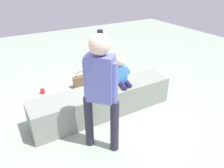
{
  "coord_description": "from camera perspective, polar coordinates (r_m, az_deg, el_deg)",
  "views": [
    {
      "loc": [
        -1.41,
        -2.7,
        2.16
      ],
      "look_at": [
        -0.03,
        -0.33,
        0.72
      ],
      "focal_mm": 34.65,
      "sensor_mm": 36.0,
      "label": 1
    }
  ],
  "objects": [
    {
      "name": "handbag_brown_canvas",
      "position": [
        4.52,
        -8.23,
        0.71
      ],
      "size": [
        0.31,
        0.12,
        0.35
      ],
      "color": "brown",
      "rests_on": "ground_plane"
    },
    {
      "name": "railing_post",
      "position": [
        4.35,
        -2.93,
        4.62
      ],
      "size": [
        0.36,
        0.36,
        1.19
      ],
      "color": "black",
      "rests_on": "ground_plane"
    },
    {
      "name": "handbag_black_leather",
      "position": [
        4.45,
        6.48,
        0.08
      ],
      "size": [
        0.28,
        0.1,
        0.3
      ],
      "color": "black",
      "rests_on": "ground_plane"
    },
    {
      "name": "cake_box_white",
      "position": [
        4.12,
        -10.78,
        -3.53
      ],
      "size": [
        0.29,
        0.28,
        0.11
      ],
      "primitive_type": "cube",
      "rotation": [
        0.0,
        0.0,
        -0.02
      ],
      "color": "white",
      "rests_on": "ground_plane"
    },
    {
      "name": "adult_standing",
      "position": [
        2.56,
        -3.05,
        -0.49
      ],
      "size": [
        0.36,
        0.37,
        1.57
      ],
      "color": "#292736",
      "rests_on": "ground_plane"
    },
    {
      "name": "water_bottle_far_side",
      "position": [
        4.91,
        -4.99,
        2.67
      ],
      "size": [
        0.07,
        0.07,
        0.19
      ],
      "color": "silver",
      "rests_on": "ground_plane"
    },
    {
      "name": "cake_plate",
      "position": [
        3.55,
        -1.07,
        -0.28
      ],
      "size": [
        0.22,
        0.22,
        0.07
      ],
      "color": "white",
      "rests_on": "concrete_ledge"
    },
    {
      "name": "child_seated",
      "position": [
        3.54,
        2.44,
        3.02
      ],
      "size": [
        0.29,
        0.34,
        0.48
      ],
      "color": "#281D53",
      "rests_on": "concrete_ledge"
    },
    {
      "name": "water_bottle_near_gift",
      "position": [
        3.96,
        -17.49,
        -5.18
      ],
      "size": [
        0.07,
        0.07,
        0.19
      ],
      "color": "silver",
      "rests_on": "ground_plane"
    },
    {
      "name": "gift_bag",
      "position": [
        4.67,
        3.18,
        2.18
      ],
      "size": [
        0.25,
        0.09,
        0.33
      ],
      "color": "#4C99E0",
      "rests_on": "ground_plane"
    },
    {
      "name": "party_cup_red",
      "position": [
        4.48,
        -17.83,
        -1.83
      ],
      "size": [
        0.08,
        0.08,
        0.09
      ],
      "primitive_type": "cylinder",
      "color": "red",
      "rests_on": "ground_plane"
    },
    {
      "name": "concrete_ledge",
      "position": [
        3.6,
        -2.25,
        -4.58
      ],
      "size": [
        2.39,
        0.51,
        0.47
      ],
      "primitive_type": "cube",
      "color": "gray",
      "rests_on": "ground_plane"
    },
    {
      "name": "ground_plane",
      "position": [
        3.73,
        -2.18,
        -7.61
      ],
      "size": [
        12.0,
        12.0,
        0.0
      ],
      "primitive_type": "plane",
      "color": "#97A794"
    }
  ]
}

